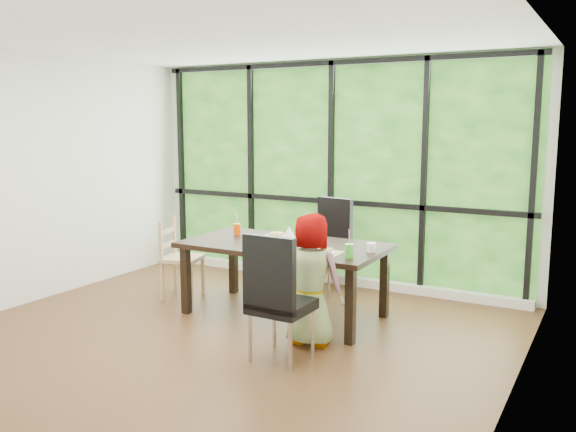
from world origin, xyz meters
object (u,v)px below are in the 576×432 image
(child_toddler, at_px, (313,260))
(child_older, at_px, (310,279))
(plate_far, at_px, (276,236))
(chair_window_leather, at_px, (325,246))
(tissue_box, at_px, (289,243))
(plate_near, at_px, (324,252))
(orange_cup, at_px, (237,229))
(chair_end_beech, at_px, (182,258))
(white_mug, at_px, (371,247))
(chair_interior_leather, at_px, (282,297))
(dining_table, at_px, (284,279))
(green_cup, at_px, (349,251))

(child_toddler, height_order, child_older, child_older)
(child_toddler, xyz_separation_m, plate_far, (-0.24, -0.39, 0.31))
(child_older, bearing_deg, chair_window_leather, -73.98)
(chair_window_leather, bearing_deg, plate_far, -95.97)
(chair_window_leather, bearing_deg, tissue_box, -71.97)
(plate_near, xyz_separation_m, orange_cup, (-1.24, 0.39, 0.05))
(chair_window_leather, xyz_separation_m, child_toddler, (0.02, -0.38, -0.10))
(chair_window_leather, distance_m, child_older, 1.73)
(chair_end_beech, xyz_separation_m, white_mug, (2.23, 0.04, 0.34))
(chair_interior_leather, xyz_separation_m, child_older, (0.05, 0.43, 0.05))
(dining_table, distance_m, chair_end_beech, 1.31)
(chair_end_beech, bearing_deg, chair_window_leather, -67.15)
(child_toddler, relative_size, green_cup, 7.01)
(dining_table, bearing_deg, chair_end_beech, -179.88)
(dining_table, height_order, tissue_box, tissue_box)
(child_toddler, distance_m, plate_near, 1.07)
(dining_table, xyz_separation_m, tissue_box, (0.15, -0.17, 0.43))
(green_cup, bearing_deg, chair_window_leather, 123.32)
(plate_near, bearing_deg, child_toddler, 122.62)
(dining_table, distance_m, plate_near, 0.71)
(tissue_box, bearing_deg, child_toddler, 100.62)
(chair_window_leather, xyz_separation_m, tissue_box, (0.18, -1.19, 0.26))
(white_mug, bearing_deg, dining_table, -177.55)
(green_cup, bearing_deg, tissue_box, 169.71)
(child_older, distance_m, white_mug, 0.74)
(chair_interior_leather, distance_m, tissue_box, 0.99)
(chair_end_beech, bearing_deg, chair_interior_leather, -134.50)
(chair_end_beech, relative_size, child_older, 0.76)
(plate_far, relative_size, tissue_box, 2.20)
(child_older, height_order, plate_near, child_older)
(chair_window_leather, relative_size, orange_cup, 9.00)
(green_cup, bearing_deg, orange_cup, 163.04)
(chair_interior_leather, xyz_separation_m, green_cup, (0.28, 0.74, 0.27))
(plate_near, bearing_deg, dining_table, 158.08)
(plate_far, relative_size, green_cup, 2.07)
(chair_interior_leather, distance_m, child_older, 0.44)
(plate_far, height_order, green_cup, green_cup)
(white_mug, bearing_deg, child_toddler, 146.74)
(chair_window_leather, height_order, chair_end_beech, chair_window_leather)
(dining_table, relative_size, plate_far, 7.76)
(chair_interior_leather, distance_m, plate_near, 0.84)
(plate_far, distance_m, plate_near, 0.92)
(plate_far, bearing_deg, tissue_box, -46.93)
(dining_table, xyz_separation_m, white_mug, (0.92, 0.04, 0.42))
(dining_table, height_order, chair_window_leather, chair_window_leather)
(chair_window_leather, height_order, plate_near, chair_window_leather)
(chair_interior_leather, height_order, plate_near, chair_interior_leather)
(chair_end_beech, bearing_deg, orange_cup, -90.12)
(green_cup, xyz_separation_m, white_mug, (0.08, 0.33, -0.02))
(chair_end_beech, xyz_separation_m, tissue_box, (1.46, -0.17, 0.35))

